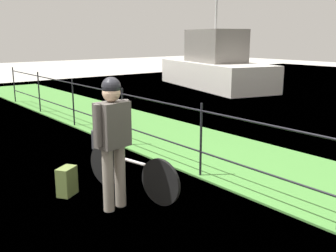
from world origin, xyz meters
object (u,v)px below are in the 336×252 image
bicycle_main (130,171)px  moored_boat_near (215,67)px  terrier_dog (111,121)px  backpack_on_paving (67,181)px  mooring_bollard (97,139)px  wooden_crate (110,136)px  cyclist_person (113,132)px

bicycle_main → moored_boat_near: bearing=129.3°
bicycle_main → terrier_dog: (-0.36, -0.07, 0.66)m
terrier_dog → backpack_on_paving: (-0.16, -0.63, -0.80)m
backpack_on_paving → mooring_bollard: size_ratio=1.09×
wooden_crate → backpack_on_paving: 0.86m
cyclist_person → moored_boat_near: (-7.88, 9.74, -0.12)m
terrier_dog → wooden_crate: bearing=-168.6°
bicycle_main → terrier_dog: terrier_dog is taller
cyclist_person → bicycle_main: bearing=122.2°
wooden_crate → cyclist_person: bearing=-27.2°
mooring_bollard → bicycle_main: bearing=-17.3°
wooden_crate → terrier_dog: 0.22m
bicycle_main → moored_boat_near: moored_boat_near is taller
cyclist_person → moored_boat_near: bearing=129.0°
mooring_bollard → wooden_crate: bearing=-22.5°
bicycle_main → backpack_on_paving: (-0.52, -0.71, -0.13)m
bicycle_main → backpack_on_paving: bearing=-126.3°
mooring_bollard → terrier_dog: bearing=-22.1°
backpack_on_paving → bicycle_main: bearing=111.0°
terrier_dog → moored_boat_near: moored_boat_near is taller
bicycle_main → wooden_crate: 0.59m
wooden_crate → cyclist_person: cyclist_person is taller
bicycle_main → mooring_bollard: (-2.32, 0.72, -0.15)m
wooden_crate → terrier_dog: bearing=11.4°
terrier_dog → cyclist_person: bearing=-28.4°
moored_boat_near → terrier_dog: bearing=-52.3°
bicycle_main → terrier_dog: size_ratio=5.17×
bicycle_main → terrier_dog: 0.76m
cyclist_person → mooring_bollard: size_ratio=4.61×
terrier_dog → mooring_bollard: terrier_dog is taller
backpack_on_paving → cyclist_person: bearing=78.4°
terrier_dog → mooring_bollard: (-1.96, 0.79, -0.81)m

